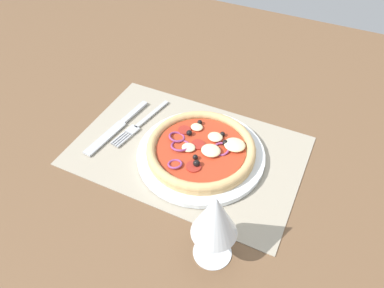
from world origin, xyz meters
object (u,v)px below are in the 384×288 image
(plate, at_px, (201,154))
(knife, at_px, (117,127))
(wine_glass, at_px, (215,218))
(fork, at_px, (139,125))
(pizza, at_px, (201,149))

(plate, distance_m, knife, 0.20)
(wine_glass, bearing_deg, fork, -38.04)
(pizza, bearing_deg, knife, 0.79)
(knife, distance_m, wine_glass, 0.37)
(wine_glass, bearing_deg, pizza, -60.43)
(pizza, relative_size, fork, 1.22)
(knife, relative_size, wine_glass, 1.35)
(fork, bearing_deg, wine_glass, 61.75)
(pizza, distance_m, knife, 0.20)
(plate, distance_m, fork, 0.17)
(pizza, bearing_deg, wine_glass, 119.57)
(plate, relative_size, pizza, 1.18)
(plate, xyz_separation_m, fork, (0.16, -0.03, -0.00))
(pizza, relative_size, knife, 1.10)
(plate, bearing_deg, wine_glass, 119.77)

